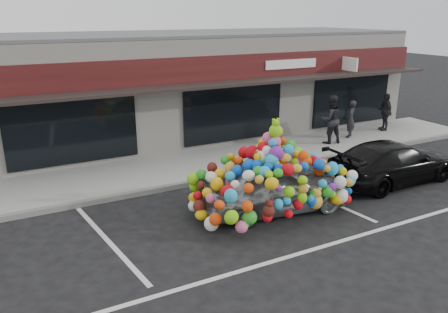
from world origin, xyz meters
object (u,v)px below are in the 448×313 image
pedestrian_a (350,119)px  pedestrian_c (385,112)px  toy_car (274,181)px  black_sedan (392,162)px  pedestrian_b (330,119)px

pedestrian_a → pedestrian_c: pedestrian_c is taller
pedestrian_c → toy_car: bearing=-43.9°
toy_car → pedestrian_c: bearing=-55.3°
black_sedan → pedestrian_a: (2.12, 4.19, 0.27)m
black_sedan → toy_car: bearing=90.0°
toy_car → pedestrian_a: toy_car is taller
toy_car → pedestrian_b: size_ratio=2.35×
black_sedan → pedestrian_a: size_ratio=2.91×
pedestrian_c → black_sedan: bearing=-25.1°
pedestrian_c → pedestrian_b: bearing=-63.2°
black_sedan → pedestrian_c: 6.12m
pedestrian_a → pedestrian_c: 2.17m
toy_car → pedestrian_c: toy_car is taller
black_sedan → pedestrian_b: pedestrian_b is taller
pedestrian_b → toy_car: bearing=47.1°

